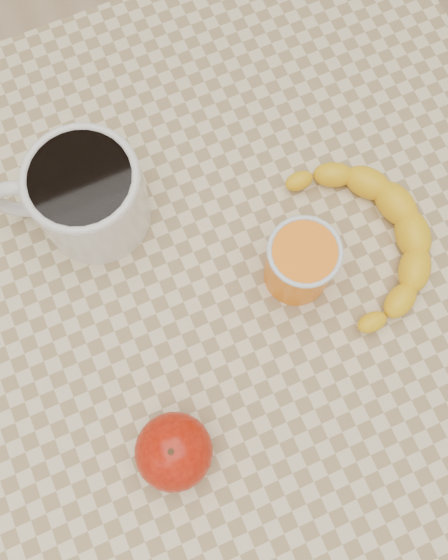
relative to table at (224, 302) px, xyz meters
name	(u,v)px	position (x,y,z in m)	size (l,w,h in m)	color
ground	(224,369)	(0.00, 0.00, -0.66)	(3.00, 3.00, 0.00)	tan
table	(224,302)	(0.00, 0.00, 0.00)	(0.80, 0.80, 0.75)	beige
coffee_mug	(85,195)	(-0.10, 0.14, 0.14)	(0.18, 0.16, 0.10)	silver
orange_juice_glass	(300,263)	(0.08, -0.02, 0.13)	(0.08, 0.08, 0.09)	orange
apple	(174,452)	(-0.12, -0.14, 0.12)	(0.10, 0.10, 0.07)	#8A0C04
banana	(367,240)	(0.16, -0.02, 0.10)	(0.21, 0.26, 0.04)	yellow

